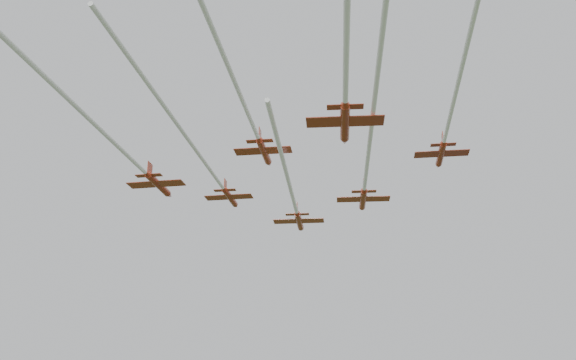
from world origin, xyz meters
The scene contains 7 objects.
jet_lead centered at (-2.59, 10.32, 58.09)m, with size 25.47×51.93×2.90m.
jet_row2_left centered at (-6.11, -10.69, 58.35)m, with size 24.28×57.54×2.47m.
jet_row2_right centered at (16.94, -2.80, 57.31)m, with size 31.69×62.84×2.68m.
jet_row3_left centered at (-8.59, -28.04, 56.31)m, with size 25.52×64.03×2.65m.
jet_row3_mid centered at (7.26, -19.69, 59.67)m, with size 23.19×51.73×2.56m.
jet_row3_right centered at (31.70, -10.67, 58.74)m, with size 25.28×57.23×2.36m.
jet_row4_right centered at (26.23, -30.35, 56.88)m, with size 30.17×59.80×2.89m.
Camera 1 is at (48.72, -81.72, 21.92)m, focal length 40.00 mm.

